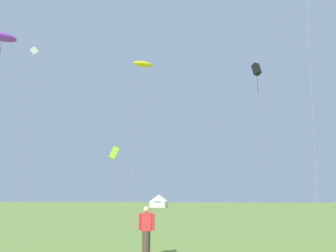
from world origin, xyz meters
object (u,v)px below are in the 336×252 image
Objects in this scene: kite_lime_box at (114,153)px; person_spectator at (146,232)px; kite_white_diamond at (33,59)px; kite_black_box at (256,69)px; kite_purple_parafoil at (2,37)px; festival_tent_left at (159,200)px; kite_yellow_parafoil at (143,64)px.

person_spectator is at bearing -66.57° from kite_lime_box.
kite_black_box is at bearing 28.36° from kite_white_diamond.
kite_lime_box reaches higher than person_spectator.
kite_purple_parafoil is at bearing -70.60° from kite_white_diamond.
kite_black_box is 58.66m from person_spectator.
kite_white_diamond is at bearing -155.60° from kite_lime_box.
festival_tent_left is at bearing 71.01° from kite_white_diamond.
kite_white_diamond is 1.20× the size of kite_purple_parafoil.
kite_lime_box is at bearing -149.72° from kite_black_box.
kite_purple_parafoil is at bearing -115.18° from kite_lime_box.
kite_lime_box is 15.12m from kite_yellow_parafoil.
person_spectator is (16.18, -37.32, -8.46)m from kite_lime_box.
kite_white_diamond reaches higher than kite_lime_box.
kite_white_diamond reaches higher than kite_purple_parafoil.
person_spectator is at bearing -38.85° from kite_purple_parafoil.
festival_tent_left is at bearing 103.22° from person_spectator.
kite_black_box is 1.31× the size of kite_purple_parafoil.
kite_purple_parafoil is at bearing 141.15° from person_spectator.
kite_white_diamond is 15.43× the size of person_spectator.
festival_tent_left is at bearing 89.77° from kite_lime_box.
festival_tent_left is at bearing 145.31° from kite_black_box.
kite_yellow_parafoil is 13.73× the size of person_spectator.
kite_purple_parafoil is at bearing -132.41° from kite_yellow_parafoil.
kite_yellow_parafoil is (-18.90, -16.80, -4.46)m from kite_black_box.
kite_black_box is 39.24m from festival_tent_left.
kite_white_diamond is 20.38m from kite_lime_box.
kite_black_box reaches higher than person_spectator.
kite_lime_box is at bearing 64.82° from kite_purple_parafoil.
kite_lime_box is 2.17× the size of festival_tent_left.
kite_purple_parafoil is at bearing -99.81° from festival_tent_left.
festival_tent_left is at bearing 80.19° from kite_purple_parafoil.
person_spectator is at bearing -72.85° from kite_yellow_parafoil.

